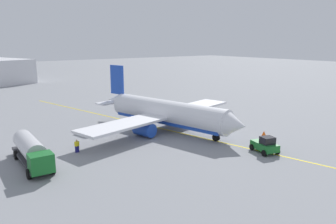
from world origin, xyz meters
TOP-DOWN VIEW (x-y plane):
  - ground_plane at (0.00, 0.00)m, footprint 400.00×400.00m
  - airplane at (-0.45, -0.10)m, footprint 28.61×31.59m
  - fuel_tanker at (2.95, -21.72)m, footprint 11.14×3.12m
  - pushback_tug at (16.17, 3.71)m, footprint 4.00×3.11m
  - refueling_worker at (1.72, -15.87)m, footprint 0.55×0.63m
  - safety_cone_nose at (11.19, 9.94)m, footprint 0.67×0.67m
  - taxi_line_marking at (0.00, 0.00)m, footprint 79.75×18.94m

SIDE VIEW (x-z plane):
  - ground_plane at x=0.00m, z-range 0.00..0.00m
  - taxi_line_marking at x=0.00m, z-range 0.00..0.01m
  - safety_cone_nose at x=11.19m, z-range 0.00..0.74m
  - refueling_worker at x=1.72m, z-range -0.03..1.68m
  - pushback_tug at x=16.17m, z-range -0.09..2.11m
  - fuel_tanker at x=2.95m, z-range 0.16..3.31m
  - airplane at x=-0.45m, z-range -2.19..7.67m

